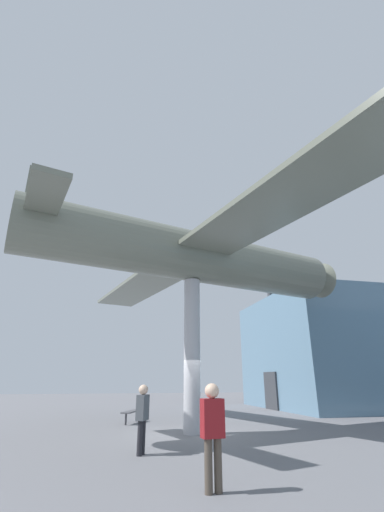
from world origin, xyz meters
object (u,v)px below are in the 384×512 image
(visitor_second, at_px, (213,427))
(plaza_bench, at_px, (132,412))
(visitor_person, at_px, (142,414))
(suspended_airplane, at_px, (195,256))
(support_pylon_central, at_px, (192,352))

(visitor_second, relative_size, plaza_bench, 0.96)
(plaza_bench, bearing_deg, visitor_person, -0.89)
(visitor_person, bearing_deg, suspended_airplane, -7.01)
(support_pylon_central, height_order, visitor_second, support_pylon_central)
(support_pylon_central, relative_size, suspended_airplane, 0.26)
(visitor_person, bearing_deg, visitor_second, -136.81)
(visitor_second, distance_m, plaza_bench, 10.48)
(support_pylon_central, xyz_separation_m, plaza_bench, (-3.84, -1.93, -2.37))
(suspended_airplane, distance_m, visitor_person, 6.93)
(suspended_airplane, distance_m, visitor_second, 8.82)
(suspended_airplane, bearing_deg, plaza_bench, -167.78)
(support_pylon_central, height_order, suspended_airplane, suspended_airplane)
(visitor_person, relative_size, plaza_bench, 0.93)
(support_pylon_central, bearing_deg, visitor_person, -32.64)
(suspended_airplane, relative_size, visitor_person, 12.75)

